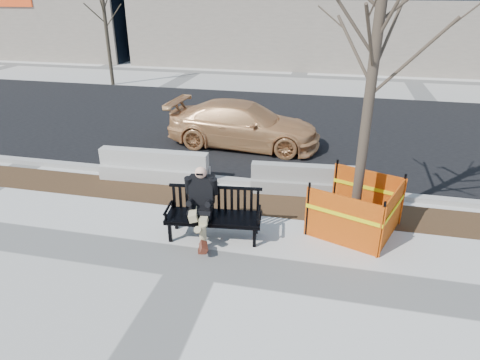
% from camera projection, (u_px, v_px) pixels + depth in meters
% --- Properties ---
extents(ground, '(120.00, 120.00, 0.00)m').
position_uv_depth(ground, '(196.00, 263.00, 7.75)').
color(ground, beige).
rests_on(ground, ground).
extents(mulch_strip, '(40.00, 1.20, 0.02)m').
position_uv_depth(mulch_strip, '(231.00, 200.00, 10.06)').
color(mulch_strip, '#47301C').
rests_on(mulch_strip, ground).
extents(asphalt_street, '(60.00, 10.40, 0.01)m').
position_uv_depth(asphalt_street, '(271.00, 125.00, 15.57)').
color(asphalt_street, black).
rests_on(asphalt_street, ground).
extents(curb, '(60.00, 0.25, 0.12)m').
position_uv_depth(curb, '(240.00, 181.00, 10.88)').
color(curb, '#9E9B93').
rests_on(curb, ground).
extents(bench, '(1.99, 0.90, 1.02)m').
position_uv_depth(bench, '(214.00, 237.00, 8.56)').
color(bench, black).
rests_on(bench, ground).
extents(seated_man, '(0.74, 1.11, 1.47)m').
position_uv_depth(seated_man, '(202.00, 235.00, 8.63)').
color(seated_man, black).
rests_on(seated_man, ground).
extents(tree_fence, '(2.99, 2.99, 5.81)m').
position_uv_depth(tree_fence, '(353.00, 229.00, 8.84)').
color(tree_fence, '#E55F0D').
rests_on(tree_fence, ground).
extents(sedan, '(4.87, 2.19, 1.39)m').
position_uv_depth(sedan, '(244.00, 145.00, 13.56)').
color(sedan, tan).
rests_on(sedan, ground).
extents(jersey_barrier_left, '(2.88, 0.68, 0.82)m').
position_uv_depth(jersey_barrier_left, '(155.00, 180.00, 11.12)').
color(jersey_barrier_left, '#ADAAA2').
rests_on(jersey_barrier_left, ground).
extents(jersey_barrier_right, '(2.61, 0.72, 0.74)m').
position_uv_depth(jersey_barrier_right, '(303.00, 193.00, 10.42)').
color(jersey_barrier_right, gray).
rests_on(jersey_barrier_right, ground).
extents(far_tree_left, '(2.67, 2.67, 5.45)m').
position_uv_depth(far_tree_left, '(113.00, 84.00, 22.17)').
color(far_tree_left, '#41382A').
rests_on(far_tree_left, ground).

